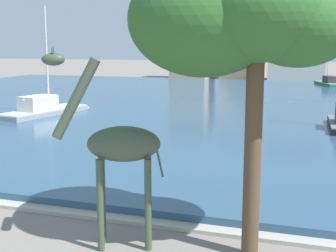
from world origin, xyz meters
The scene contains 9 objects.
harbor_water centered at (0.00, 34.02, 0.18)m, with size 79.95×54.30×0.35m, color #2D5170.
quay_edge_coping centered at (0.00, 6.62, 0.06)m, with size 79.95×0.50×0.12m, color #ADA89E.
giraffe_statue centered at (1.30, 4.97, 2.66)m, with size 2.90×1.45×5.21m.
sailboat_green centered at (7.21, 54.87, 0.51)m, with size 3.62×6.92×5.70m.
sailboat_grey centered at (-12.38, 23.12, 0.56)m, with size 3.59×8.51×7.94m.
shade_tree centered at (4.19, 5.60, 5.84)m, with size 5.37×3.70×7.27m.
townhouse_end_terrace centered at (-12.58, 64.21, 4.64)m, with size 5.63×7.51×9.25m.
townhouse_tall_gabled centered at (-5.48, 66.61, 5.38)m, with size 5.55×7.31×10.73m.
townhouse_corner_house centered at (3.11, 64.81, 5.43)m, with size 7.92×7.68×10.83m.
Camera 1 is at (6.02, -5.38, 5.22)m, focal length 48.94 mm.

